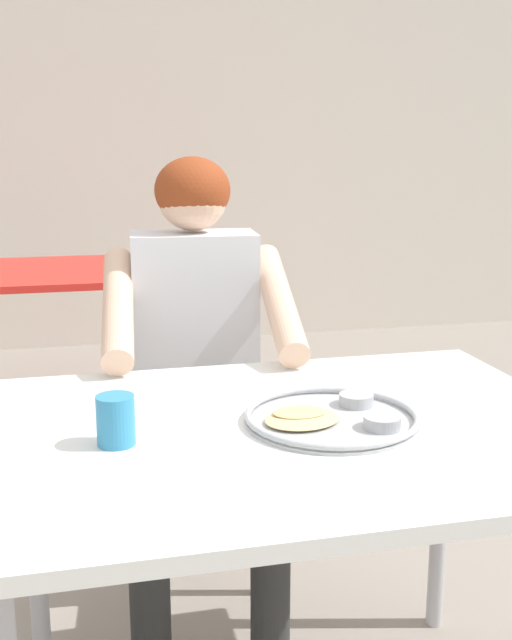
{
  "coord_description": "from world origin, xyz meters",
  "views": [
    {
      "loc": [
        -0.43,
        -1.36,
        1.28
      ],
      "look_at": [
        -0.06,
        0.22,
        0.91
      ],
      "focal_mm": 43.15,
      "sensor_mm": 36.0,
      "label": 1
    }
  ],
  "objects": [
    {
      "name": "back_wall",
      "position": [
        0.0,
        3.7,
        1.7
      ],
      "size": [
        12.0,
        0.12,
        3.4
      ],
      "primitive_type": "cube",
      "color": "silver",
      "rests_on": "ground"
    },
    {
      "name": "table_foreground",
      "position": [
        -0.04,
        -0.03,
        0.68
      ],
      "size": [
        1.15,
        0.86,
        0.76
      ],
      "color": "white",
      "rests_on": "ground"
    },
    {
      "name": "thali_tray",
      "position": [
        0.03,
        -0.04,
        0.77
      ],
      "size": [
        0.34,
        0.34,
        0.03
      ],
      "color": "#B7BABF",
      "rests_on": "table_foreground"
    },
    {
      "name": "drinking_cup",
      "position": [
        -0.38,
        -0.05,
        0.81
      ],
      "size": [
        0.07,
        0.07,
        0.09
      ],
      "color": "#338CBF",
      "rests_on": "table_foreground"
    },
    {
      "name": "chair_foreground",
      "position": [
        -0.11,
        0.84,
        0.5
      ],
      "size": [
        0.44,
        0.42,
        0.84
      ],
      "color": "silver",
      "rests_on": "ground"
    },
    {
      "name": "diner_foreground",
      "position": [
        -0.12,
        0.62,
        0.75
      ],
      "size": [
        0.52,
        0.57,
        1.25
      ],
      "color": "#2D2D2D",
      "rests_on": "ground"
    },
    {
      "name": "table_background_red",
      "position": [
        -0.56,
        2.18,
        0.64
      ],
      "size": [
        0.76,
        0.84,
        0.73
      ],
      "color": "red",
      "rests_on": "ground"
    },
    {
      "name": "chair_red_right",
      "position": [
        0.05,
        2.21,
        0.47
      ],
      "size": [
        0.46,
        0.45,
        0.81
      ],
      "color": "red",
      "rests_on": "ground"
    }
  ]
}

